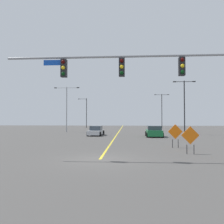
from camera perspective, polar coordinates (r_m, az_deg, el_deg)
The scene contains 11 objects.
ground at distance 13.47m, azimuth -3.04°, elevation -11.81°, with size 132.41×132.41×0.00m, color #4C4947.
road_centre_stripe at distance 50.02m, azimuth 2.09°, elevation -4.42°, with size 0.16×73.56×0.01m.
traffic_signal_assembly at distance 13.47m, azimuth 10.06°, elevation 9.46°, with size 13.83×0.44×6.38m.
street_lamp_near_right at distance 57.35m, azimuth 12.38°, elevation 0.95°, with size 3.59×0.24×8.47m.
street_lamp_far_right at distance 35.79m, azimuth 17.69°, elevation 2.24°, with size 3.32×0.24×8.10m.
street_lamp_mid_left at distance 41.17m, azimuth -11.30°, elevation 1.77°, with size 4.50×0.24×8.04m.
street_lamp_far_left at distance 60.21m, azimuth -6.59°, elevation 0.17°, with size 2.29×0.24×7.77m.
construction_sign_right_shoulder at distance 19.34m, azimuth 15.58°, elevation -5.06°, with size 1.21×0.19×1.92m.
construction_sign_median_far at distance 16.20m, azimuth 19.04°, elevation -5.86°, with size 1.21×0.09×1.86m.
car_green_near at distance 30.60m, azimuth 10.49°, elevation -4.80°, with size 2.24×4.22×1.46m.
car_silver_passing at distance 32.52m, azimuth -4.05°, elevation -4.80°, with size 2.09×4.36×1.36m.
Camera 1 is at (1.60, -13.16, 2.36)m, focal length 36.46 mm.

